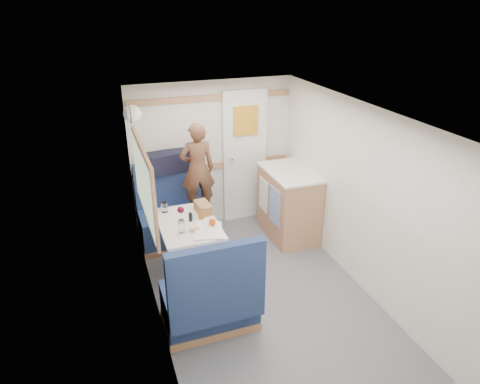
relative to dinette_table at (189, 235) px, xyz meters
name	(u,v)px	position (x,y,z in m)	size (l,w,h in m)	color
floor	(278,321)	(0.65, -1.00, -0.57)	(4.50, 4.50, 0.00)	#515156
ceiling	(288,126)	(0.65, -1.00, 1.43)	(4.50, 4.50, 0.00)	silver
wall_back	(213,155)	(0.65, 1.25, 0.43)	(2.20, 0.02, 2.00)	silver
wall_left	(161,257)	(-0.45, -1.00, 0.43)	(0.02, 4.50, 2.00)	silver
wall_right	(385,215)	(1.75, -1.00, 0.43)	(0.02, 4.50, 2.00)	silver
oak_trim_low	(214,166)	(0.65, 1.23, 0.28)	(2.15, 0.02, 0.08)	#A76C4B
oak_trim_high	(212,98)	(0.65, 1.23, 1.21)	(2.15, 0.02, 0.08)	#A76C4B
side_window	(143,183)	(-0.43, 0.00, 0.68)	(0.04, 1.30, 0.72)	#96A58C
rear_door	(245,154)	(1.10, 1.22, 0.41)	(0.62, 0.12, 1.86)	white
dinette_table	(189,235)	(0.00, 0.00, 0.00)	(0.62, 0.92, 0.72)	white
bench_far	(174,221)	(0.00, 0.86, -0.27)	(0.90, 0.59, 1.05)	navy
bench_near	(211,303)	(0.00, -0.86, -0.27)	(0.90, 0.59, 1.05)	navy
ledge	(168,173)	(0.00, 1.12, 0.31)	(0.90, 0.14, 0.04)	#A76C4B
dome_light	(132,114)	(-0.39, 0.85, 1.18)	(0.20, 0.20, 0.20)	white
galley_counter	(288,203)	(1.47, 0.55, -0.10)	(0.57, 0.92, 0.92)	#A76C4B
person	(198,169)	(0.30, 0.73, 0.47)	(0.43, 0.28, 1.17)	brown
duffel_bag	(168,162)	(0.01, 1.12, 0.46)	(0.54, 0.26, 0.26)	black
tray	(209,231)	(0.16, -0.26, 0.16)	(0.28, 0.37, 0.02)	white
orange_fruit	(212,222)	(0.22, -0.17, 0.21)	(0.08, 0.08, 0.08)	#E65F0A
cheese_block	(194,228)	(0.02, -0.19, 0.19)	(0.10, 0.06, 0.03)	#DCD47F
wine_glass	(181,210)	(-0.06, 0.08, 0.28)	(0.08, 0.08, 0.17)	white
tumbler_left	(181,227)	(-0.11, -0.17, 0.21)	(0.07, 0.07, 0.12)	white
tumbler_mid	(164,207)	(-0.19, 0.35, 0.21)	(0.07, 0.07, 0.12)	white
beer_glass	(201,215)	(0.16, 0.05, 0.20)	(0.06, 0.06, 0.09)	#8C4D14
pepper_grinder	(190,217)	(0.04, 0.03, 0.20)	(0.04, 0.04, 0.10)	black
salt_grinder	(193,217)	(0.07, 0.04, 0.20)	(0.03, 0.03, 0.08)	white
bread_loaf	(203,208)	(0.22, 0.20, 0.21)	(0.14, 0.26, 0.11)	brown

